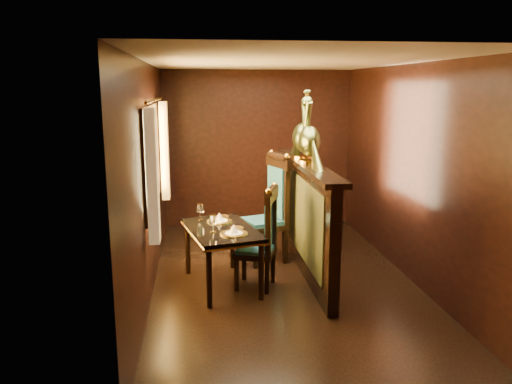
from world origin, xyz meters
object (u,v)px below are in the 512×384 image
Objects in this scene: dining_table at (221,234)px; chair_right at (273,204)px; peacock_left at (310,128)px; peacock_right at (303,125)px; chair_left at (265,235)px.

chair_right reaches higher than dining_table.
peacock_right is at bearing 90.00° from peacock_left.
peacock_left is at bearing -77.93° from chair_right.
chair_left is 0.96m from chair_right.
peacock_right is (1.05, 0.63, 1.16)m from dining_table.
peacock_left reaches higher than chair_right.
chair_left reaches higher than dining_table.
dining_table is 1.54× the size of peacock_right.
dining_table is at bearing -172.98° from chair_left.
dining_table is at bearing -166.07° from peacock_left.
chair_right is 1.70× the size of peacock_right.
chair_right is at bearing 121.48° from peacock_left.
chair_right is 1.71× the size of peacock_left.
dining_table is 1.09m from chair_right.
chair_left is at bearing -25.66° from dining_table.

